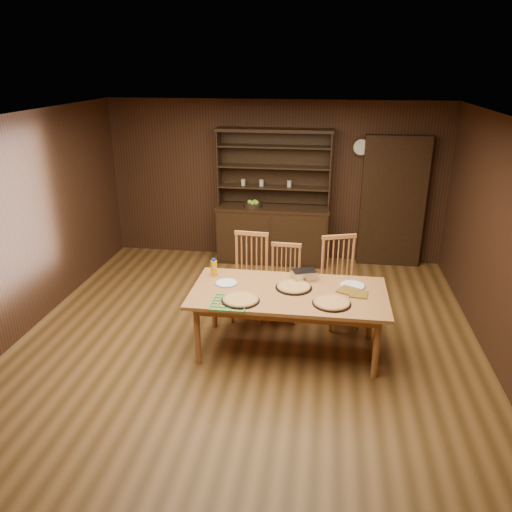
% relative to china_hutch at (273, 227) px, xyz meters
% --- Properties ---
extents(floor, '(6.00, 6.00, 0.00)m').
position_rel_china_hutch_xyz_m(floor, '(0.00, -2.75, -0.60)').
color(floor, brown).
rests_on(floor, ground).
extents(room_shell, '(6.00, 6.00, 6.00)m').
position_rel_china_hutch_xyz_m(room_shell, '(0.00, -2.75, 0.98)').
color(room_shell, white).
rests_on(room_shell, floor).
extents(china_hutch, '(1.84, 0.52, 2.17)m').
position_rel_china_hutch_xyz_m(china_hutch, '(0.00, 0.00, 0.00)').
color(china_hutch, black).
rests_on(china_hutch, floor).
extents(doorway, '(1.00, 0.18, 2.10)m').
position_rel_china_hutch_xyz_m(doorway, '(1.90, 0.15, 0.45)').
color(doorway, black).
rests_on(doorway, floor).
extents(wall_clock, '(0.30, 0.05, 0.30)m').
position_rel_china_hutch_xyz_m(wall_clock, '(1.35, 0.20, 1.30)').
color(wall_clock, black).
rests_on(wall_clock, room_shell).
extents(dining_table, '(2.18, 1.09, 0.75)m').
position_rel_china_hutch_xyz_m(dining_table, '(0.49, -2.77, 0.09)').
color(dining_table, '#A8653A').
rests_on(dining_table, floor).
extents(chair_left, '(0.49, 0.47, 1.13)m').
position_rel_china_hutch_xyz_m(chair_left, '(-0.08, -1.97, 0.00)').
color(chair_left, '#C57843').
rests_on(chair_left, floor).
extents(chair_center, '(0.42, 0.40, 0.99)m').
position_rel_china_hutch_xyz_m(chair_center, '(0.37, -1.94, -0.07)').
color(chair_center, '#C57843').
rests_on(chair_center, floor).
extents(chair_right, '(0.59, 0.57, 1.14)m').
position_rel_china_hutch_xyz_m(chair_right, '(1.07, -1.97, 0.01)').
color(chair_right, '#C57843').
rests_on(chair_right, floor).
extents(pizza_left, '(0.41, 0.41, 0.04)m').
position_rel_china_hutch_xyz_m(pizza_left, '(-0.00, -3.08, 0.17)').
color(pizza_left, black).
rests_on(pizza_left, dining_table).
extents(pizza_right, '(0.41, 0.41, 0.04)m').
position_rel_china_hutch_xyz_m(pizza_right, '(0.96, -3.01, 0.17)').
color(pizza_right, black).
rests_on(pizza_right, dining_table).
extents(pizza_center, '(0.42, 0.42, 0.04)m').
position_rel_china_hutch_xyz_m(pizza_center, '(0.54, -2.67, 0.17)').
color(pizza_center, black).
rests_on(pizza_center, dining_table).
extents(cooling_rack, '(0.42, 0.42, 0.02)m').
position_rel_china_hutch_xyz_m(cooling_rack, '(-0.11, -3.15, 0.16)').
color(cooling_rack, '#0CA53D').
rests_on(cooling_rack, dining_table).
extents(plate_left, '(0.26, 0.26, 0.02)m').
position_rel_china_hutch_xyz_m(plate_left, '(-0.24, -2.66, 0.16)').
color(plate_left, silver).
rests_on(plate_left, dining_table).
extents(plate_right, '(0.29, 0.29, 0.02)m').
position_rel_china_hutch_xyz_m(plate_right, '(1.19, -2.53, 0.16)').
color(plate_right, silver).
rests_on(plate_right, dining_table).
extents(foil_dish, '(0.33, 0.28, 0.11)m').
position_rel_china_hutch_xyz_m(foil_dish, '(0.64, -2.40, 0.21)').
color(foil_dish, silver).
rests_on(foil_dish, dining_table).
extents(juice_bottle, '(0.07, 0.07, 0.22)m').
position_rel_china_hutch_xyz_m(juice_bottle, '(-0.43, -2.45, 0.25)').
color(juice_bottle, orange).
rests_on(juice_bottle, dining_table).
extents(pot_holder_a, '(0.22, 0.22, 0.01)m').
position_rel_china_hutch_xyz_m(pot_holder_a, '(1.25, -2.75, 0.16)').
color(pot_holder_a, '#B32414').
rests_on(pot_holder_a, dining_table).
extents(pot_holder_b, '(0.28, 0.28, 0.02)m').
position_rel_china_hutch_xyz_m(pot_holder_b, '(1.15, -2.67, 0.16)').
color(pot_holder_b, '#B32414').
rests_on(pot_holder_b, dining_table).
extents(fruit_bowl, '(0.28, 0.28, 0.12)m').
position_rel_china_hutch_xyz_m(fruit_bowl, '(-0.32, -0.07, 0.39)').
color(fruit_bowl, black).
rests_on(fruit_bowl, china_hutch).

